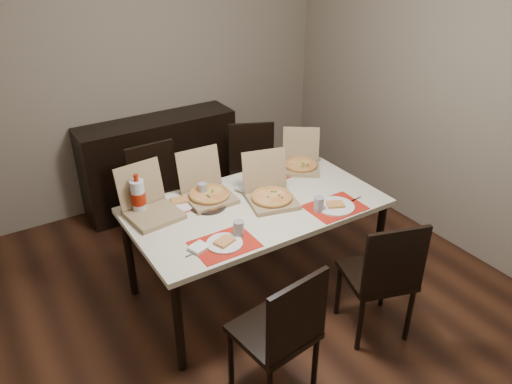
{
  "coord_description": "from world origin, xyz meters",
  "views": [
    {
      "loc": [
        -1.56,
        -2.48,
        2.55
      ],
      "look_at": [
        0.09,
        0.15,
        0.85
      ],
      "focal_mm": 35.0,
      "sensor_mm": 36.0,
      "label": 1
    }
  ],
  "objects_px": {
    "chair_near_left": "(282,331)",
    "pizza_box_center": "(270,194)",
    "chair_far_right": "(253,170)",
    "soda_bottle": "(138,197)",
    "sideboard": "(160,163)",
    "chair_near_right": "(383,274)",
    "dip_bowl": "(244,189)",
    "dining_table": "(256,212)",
    "chair_far_left": "(159,195)"
  },
  "relations": [
    {
      "from": "dip_bowl",
      "to": "chair_far_left",
      "type": "bearing_deg",
      "value": 120.89
    },
    {
      "from": "dining_table",
      "to": "chair_near_right",
      "type": "xyz_separation_m",
      "value": [
        0.43,
        -0.87,
        -0.17
      ]
    },
    {
      "from": "dining_table",
      "to": "chair_far_right",
      "type": "bearing_deg",
      "value": 59.33
    },
    {
      "from": "dip_bowl",
      "to": "soda_bottle",
      "type": "distance_m",
      "value": 0.79
    },
    {
      "from": "chair_near_left",
      "to": "dip_bowl",
      "type": "relative_size",
      "value": 8.08
    },
    {
      "from": "chair_near_right",
      "to": "dip_bowl",
      "type": "relative_size",
      "value": 8.08
    },
    {
      "from": "chair_far_left",
      "to": "chair_near_left",
      "type": "bearing_deg",
      "value": -90.82
    },
    {
      "from": "chair_near_right",
      "to": "pizza_box_center",
      "type": "bearing_deg",
      "value": 110.22
    },
    {
      "from": "chair_near_left",
      "to": "pizza_box_center",
      "type": "xyz_separation_m",
      "value": [
        0.53,
        0.92,
        0.29
      ]
    },
    {
      "from": "pizza_box_center",
      "to": "dip_bowl",
      "type": "distance_m",
      "value": 0.25
    },
    {
      "from": "soda_bottle",
      "to": "dining_table",
      "type": "bearing_deg",
      "value": -23.63
    },
    {
      "from": "dining_table",
      "to": "pizza_box_center",
      "type": "bearing_deg",
      "value": -5.83
    },
    {
      "from": "chair_near_left",
      "to": "dip_bowl",
      "type": "xyz_separation_m",
      "value": [
        0.45,
        1.16,
        0.25
      ]
    },
    {
      "from": "sideboard",
      "to": "chair_near_left",
      "type": "height_order",
      "value": "chair_near_left"
    },
    {
      "from": "chair_far_left",
      "to": "soda_bottle",
      "type": "xyz_separation_m",
      "value": [
        -0.36,
        -0.59,
        0.37
      ]
    },
    {
      "from": "pizza_box_center",
      "to": "soda_bottle",
      "type": "distance_m",
      "value": 0.93
    },
    {
      "from": "sideboard",
      "to": "dining_table",
      "type": "bearing_deg",
      "value": -86.78
    },
    {
      "from": "dining_table",
      "to": "chair_near_right",
      "type": "relative_size",
      "value": 1.94
    },
    {
      "from": "chair_far_left",
      "to": "pizza_box_center",
      "type": "bearing_deg",
      "value": -61.53
    },
    {
      "from": "pizza_box_center",
      "to": "chair_near_left",
      "type": "bearing_deg",
      "value": -119.97
    },
    {
      "from": "pizza_box_center",
      "to": "soda_bottle",
      "type": "bearing_deg",
      "value": 158.56
    },
    {
      "from": "dining_table",
      "to": "dip_bowl",
      "type": "relative_size",
      "value": 15.64
    },
    {
      "from": "chair_near_left",
      "to": "pizza_box_center",
      "type": "height_order",
      "value": "pizza_box_center"
    },
    {
      "from": "chair_near_left",
      "to": "chair_far_left",
      "type": "distance_m",
      "value": 1.86
    },
    {
      "from": "dining_table",
      "to": "chair_near_left",
      "type": "distance_m",
      "value": 1.04
    },
    {
      "from": "dip_bowl",
      "to": "pizza_box_center",
      "type": "bearing_deg",
      "value": -69.45
    },
    {
      "from": "chair_near_left",
      "to": "dining_table",
      "type": "bearing_deg",
      "value": 65.99
    },
    {
      "from": "dip_bowl",
      "to": "dining_table",
      "type": "bearing_deg",
      "value": -97.27
    },
    {
      "from": "chair_near_right",
      "to": "chair_far_left",
      "type": "bearing_deg",
      "value": 114.66
    },
    {
      "from": "sideboard",
      "to": "chair_near_left",
      "type": "distance_m",
      "value": 2.59
    },
    {
      "from": "chair_far_left",
      "to": "sideboard",
      "type": "bearing_deg",
      "value": 67.09
    },
    {
      "from": "pizza_box_center",
      "to": "sideboard",
      "type": "bearing_deg",
      "value": 97.2
    },
    {
      "from": "sideboard",
      "to": "chair_far_right",
      "type": "distance_m",
      "value": 0.97
    },
    {
      "from": "chair_near_left",
      "to": "soda_bottle",
      "type": "distance_m",
      "value": 1.36
    },
    {
      "from": "chair_near_left",
      "to": "chair_far_right",
      "type": "xyz_separation_m",
      "value": [
        0.94,
        1.83,
        0.0
      ]
    },
    {
      "from": "chair_far_right",
      "to": "soda_bottle",
      "type": "xyz_separation_m",
      "value": [
        -1.28,
        -0.56,
        0.37
      ]
    },
    {
      "from": "chair_far_left",
      "to": "dining_table",
      "type": "bearing_deg",
      "value": -67.04
    },
    {
      "from": "chair_near_left",
      "to": "soda_bottle",
      "type": "height_order",
      "value": "soda_bottle"
    },
    {
      "from": "sideboard",
      "to": "chair_near_right",
      "type": "xyz_separation_m",
      "value": [
        0.52,
        -2.5,
        0.06
      ]
    },
    {
      "from": "sideboard",
      "to": "soda_bottle",
      "type": "bearing_deg",
      "value": -116.78
    },
    {
      "from": "chair_near_right",
      "to": "dip_bowl",
      "type": "height_order",
      "value": "chair_near_right"
    },
    {
      "from": "chair_near_right",
      "to": "dip_bowl",
      "type": "distance_m",
      "value": 1.19
    },
    {
      "from": "pizza_box_center",
      "to": "chair_near_right",
      "type": "bearing_deg",
      "value": -69.78
    },
    {
      "from": "pizza_box_center",
      "to": "soda_bottle",
      "type": "xyz_separation_m",
      "value": [
        -0.86,
        0.34,
        0.07
      ]
    },
    {
      "from": "pizza_box_center",
      "to": "dip_bowl",
      "type": "xyz_separation_m",
      "value": [
        -0.09,
        0.23,
        -0.04
      ]
    },
    {
      "from": "chair_far_left",
      "to": "dip_bowl",
      "type": "distance_m",
      "value": 0.85
    },
    {
      "from": "dining_table",
      "to": "soda_bottle",
      "type": "relative_size",
      "value": 5.99
    },
    {
      "from": "sideboard",
      "to": "dip_bowl",
      "type": "xyz_separation_m",
      "value": [
        0.12,
        -1.41,
        0.31
      ]
    },
    {
      "from": "dining_table",
      "to": "pizza_box_center",
      "type": "xyz_separation_m",
      "value": [
        0.12,
        -0.01,
        0.12
      ]
    },
    {
      "from": "chair_near_right",
      "to": "pizza_box_center",
      "type": "distance_m",
      "value": 0.96
    }
  ]
}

